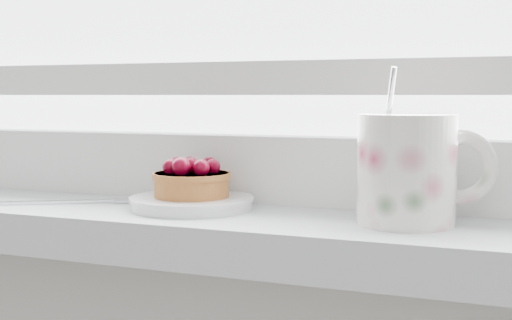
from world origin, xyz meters
The scene contains 4 objects.
saucer centered at (-0.08, 1.89, 0.95)m, with size 0.12×0.12×0.01m, color white.
raspberry_tart centered at (-0.08, 1.89, 0.97)m, with size 0.08×0.08×0.04m.
floral_mug centered at (0.14, 1.89, 0.99)m, with size 0.13×0.11×0.14m.
fork centered at (-0.20, 1.88, 0.94)m, with size 0.16×0.11×0.00m.
Camera 1 is at (0.24, 1.27, 1.05)m, focal length 50.00 mm.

